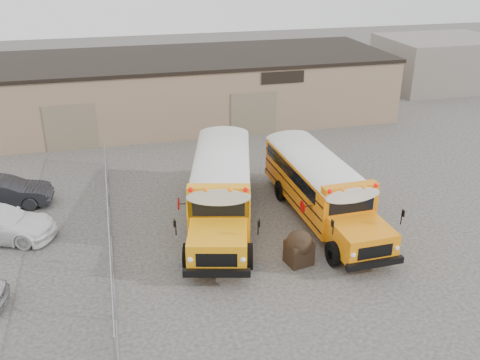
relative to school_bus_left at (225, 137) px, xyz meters
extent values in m
plane|color=#363331|center=(-0.90, -10.06, -1.82)|extent=(120.00, 120.00, 0.00)
cube|color=#8A7055|center=(-0.90, 9.94, 0.43)|extent=(30.00, 10.00, 4.50)
cube|color=black|center=(-0.90, 9.94, 2.73)|extent=(30.20, 10.20, 0.25)
cube|color=black|center=(5.10, 4.92, 2.08)|extent=(3.00, 0.08, 0.80)
cube|color=#706350|center=(-8.90, 4.92, -0.32)|extent=(3.20, 0.08, 3.00)
cube|color=#706350|center=(3.10, 4.92, -0.32)|extent=(3.20, 0.08, 3.00)
cylinder|color=#93959B|center=(-6.90, -16.06, -0.92)|extent=(0.07, 0.07, 1.80)
cylinder|color=#93959B|center=(-6.90, -13.06, -0.92)|extent=(0.07, 0.07, 1.80)
cylinder|color=#93959B|center=(-6.90, -10.06, -0.92)|extent=(0.07, 0.07, 1.80)
cylinder|color=#93959B|center=(-6.90, -7.06, -0.92)|extent=(0.07, 0.07, 1.80)
cylinder|color=#93959B|center=(-6.90, -4.06, -0.92)|extent=(0.07, 0.07, 1.80)
cylinder|color=#93959B|center=(-6.90, -1.06, -0.92)|extent=(0.07, 0.07, 1.80)
cylinder|color=#93959B|center=(-6.90, 1.94, -0.92)|extent=(0.07, 0.07, 1.80)
cylinder|color=#93959B|center=(-6.90, -7.06, -0.04)|extent=(0.05, 18.00, 0.05)
cylinder|color=#93959B|center=(-6.90, -7.06, -1.77)|extent=(0.05, 18.00, 0.05)
cube|color=#93959B|center=(-6.90, -7.06, -0.92)|extent=(0.02, 18.00, 1.70)
cube|color=gray|center=(23.10, 13.94, 0.38)|extent=(10.00, 8.00, 4.40)
cube|color=#FFA00F|center=(0.11, 0.45, -0.18)|extent=(4.55, 8.47, 2.18)
cube|color=#FFA00F|center=(-1.16, -4.59, -0.66)|extent=(2.84, 2.84, 1.22)
cube|color=black|center=(-0.87, -3.44, 0.43)|extent=(2.13, 0.60, 0.80)
cube|color=silver|center=(0.11, 0.45, 1.06)|extent=(4.57, 8.56, 0.42)
cube|color=#FFA00F|center=(-0.81, -3.20, 1.10)|extent=(2.65, 1.15, 0.38)
sphere|color=#E50705|center=(-1.95, -3.17, 1.22)|extent=(0.21, 0.21, 0.21)
sphere|color=#E50705|center=(0.21, -3.71, 1.22)|extent=(0.21, 0.21, 0.21)
sphere|color=orange|center=(-1.36, -3.32, 1.22)|extent=(0.21, 0.21, 0.21)
sphere|color=orange|center=(-0.38, -3.56, 1.22)|extent=(0.21, 0.21, 0.21)
cube|color=black|center=(-1.47, -5.81, -1.14)|extent=(2.58, 0.86, 0.30)
cube|color=black|center=(1.12, 4.42, -1.14)|extent=(2.57, 0.84, 0.30)
cube|color=black|center=(0.11, 0.45, -0.26)|extent=(4.55, 8.33, 0.06)
cube|color=black|center=(0.19, 0.76, 0.43)|extent=(4.27, 7.25, 0.66)
cylinder|color=black|center=(-2.36, -4.17, -1.27)|extent=(0.56, 1.14, 1.10)
cylinder|color=black|center=(0.09, -4.79, -1.27)|extent=(0.56, 1.14, 1.10)
cylinder|color=black|center=(-0.71, 2.33, -1.27)|extent=(0.56, 1.14, 1.10)
cylinder|color=black|center=(1.74, 1.71, -1.27)|extent=(0.56, 1.14, 1.10)
cylinder|color=#BF0505|center=(-2.31, -1.78, -0.05)|extent=(0.18, 0.58, 0.59)
cube|color=orange|center=(2.80, -0.67, -0.27)|extent=(2.76, 7.72, 2.06)
cube|color=orange|center=(2.96, -5.60, -0.72)|extent=(2.28, 2.28, 1.16)
cube|color=black|center=(2.92, -4.47, 0.31)|extent=(2.06, 0.13, 0.75)
cube|color=silver|center=(2.80, -0.67, 0.91)|extent=(2.76, 7.80, 0.40)
cube|color=orange|center=(2.91, -4.24, 0.94)|extent=(2.48, 0.58, 0.36)
sphere|color=#E50705|center=(1.86, -4.51, 1.06)|extent=(0.20, 0.20, 0.20)
sphere|color=#E50705|center=(3.98, -4.44, 1.06)|extent=(0.20, 0.20, 0.20)
sphere|color=orange|center=(2.44, -4.49, 1.06)|extent=(0.20, 0.20, 0.20)
sphere|color=orange|center=(3.39, -4.46, 1.06)|extent=(0.20, 0.20, 0.20)
cube|color=black|center=(2.99, -6.79, -1.18)|extent=(2.47, 0.30, 0.28)
cube|color=black|center=(2.67, 3.21, -1.18)|extent=(2.47, 0.28, 0.28)
cube|color=black|center=(2.80, -0.67, -0.35)|extent=(2.80, 7.57, 0.06)
cube|color=black|center=(2.79, -0.37, 0.31)|extent=(2.75, 6.52, 0.62)
cylinder|color=black|center=(1.76, -5.53, -1.30)|extent=(0.32, 1.05, 1.05)
cylinder|color=black|center=(4.15, -5.45, -1.30)|extent=(0.32, 1.05, 1.05)
cylinder|color=black|center=(1.55, 0.82, -1.30)|extent=(0.32, 1.05, 1.05)
cylinder|color=black|center=(3.94, 0.89, -1.30)|extent=(0.32, 1.05, 1.05)
cylinder|color=#BF0505|center=(1.17, -3.34, -0.14)|extent=(0.05, 0.56, 0.56)
cube|color=black|center=(0.63, -11.10, -1.32)|extent=(1.17, 1.09, 1.01)
sphere|color=black|center=(0.63, -11.10, -0.87)|extent=(1.11, 1.11, 1.11)
imported|color=black|center=(-11.98, -2.57, -1.06)|extent=(4.72, 1.93, 1.52)
camera|label=1|loc=(-6.34, -28.88, 10.47)|focal=40.00mm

